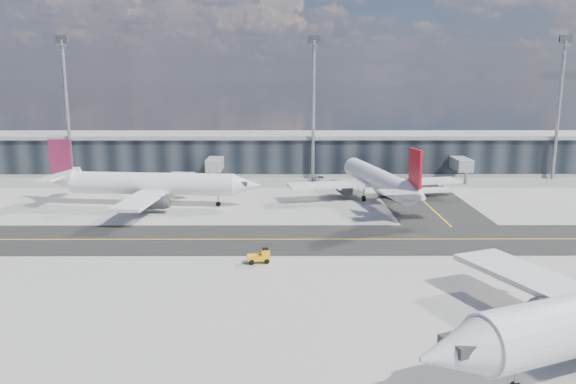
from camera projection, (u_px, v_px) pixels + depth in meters
name	position (u px, v px, depth m)	size (l,w,h in m)	color
ground	(331.00, 248.00, 69.77)	(300.00, 300.00, 0.00)	gray
taxiway_lanes	(352.00, 226.00, 80.29)	(180.00, 63.00, 0.03)	black
terminal_concourse	(312.00, 155.00, 122.71)	(152.00, 19.80, 8.80)	black
floodlight_masts	(313.00, 103.00, 113.58)	(102.50, 0.70, 28.90)	gray
airliner_af	(149.00, 184.00, 92.52)	(36.55, 31.20, 10.82)	white
airliner_redtail	(378.00, 180.00, 96.20)	(30.97, 36.11, 10.74)	white
baggage_tug	(261.00, 256.00, 64.30)	(2.76, 1.68, 1.63)	#FFAF0D
service_van	(320.00, 179.00, 112.70)	(2.37, 5.13, 1.43)	white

